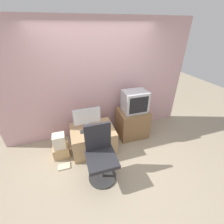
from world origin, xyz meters
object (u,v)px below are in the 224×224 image
at_px(crt_tv, 135,101).
at_px(cardboard_box_lower, 61,151).
at_px(mouse, 99,129).
at_px(office_chair, 101,156).
at_px(keyboard, 88,131).
at_px(main_monitor, 87,118).
at_px(book, 64,166).

relative_size(crt_tv, cardboard_box_lower, 1.67).
relative_size(mouse, office_chair, 0.05).
bearing_deg(keyboard, cardboard_box_lower, 178.10).
distance_m(mouse, office_chair, 0.69).
distance_m(main_monitor, office_chair, 0.88).
height_order(keyboard, office_chair, office_chair).
xyz_separation_m(mouse, book, (-0.81, -0.30, -0.53)).
xyz_separation_m(main_monitor, cardboard_box_lower, (-0.62, -0.12, -0.64)).
height_order(main_monitor, keyboard, main_monitor).
bearing_deg(mouse, crt_tv, 15.65).
bearing_deg(main_monitor, keyboard, -95.77).
distance_m(main_monitor, crt_tv, 1.13).
xyz_separation_m(main_monitor, crt_tv, (1.11, 0.10, 0.17)).
distance_m(mouse, book, 1.01).
distance_m(main_monitor, mouse, 0.34).
xyz_separation_m(crt_tv, office_chair, (-1.04, -0.93, -0.47)).
distance_m(office_chair, cardboard_box_lower, 1.04).
relative_size(crt_tv, book, 2.29).
distance_m(crt_tv, book, 2.01).
bearing_deg(cardboard_box_lower, crt_tv, 7.25).
bearing_deg(book, keyboard, 28.35).
distance_m(office_chair, book, 0.89).
height_order(crt_tv, book, crt_tv).
bearing_deg(cardboard_box_lower, office_chair, -45.75).
bearing_deg(main_monitor, book, -142.88).
height_order(cardboard_box_lower, book, cardboard_box_lower).
bearing_deg(mouse, keyboard, 176.98).
bearing_deg(keyboard, mouse, -3.02).
xyz_separation_m(main_monitor, office_chair, (0.07, -0.82, -0.30)).
xyz_separation_m(cardboard_box_lower, book, (0.02, -0.33, -0.11)).
bearing_deg(book, crt_tv, 17.93).
bearing_deg(cardboard_box_lower, book, -85.92).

